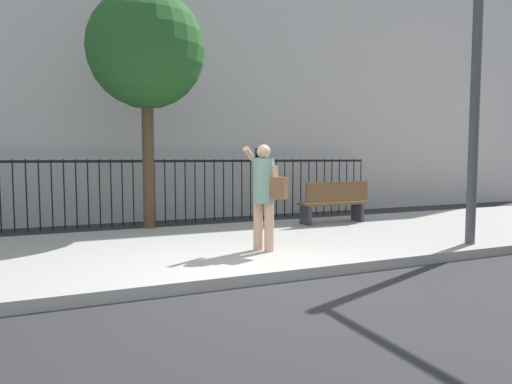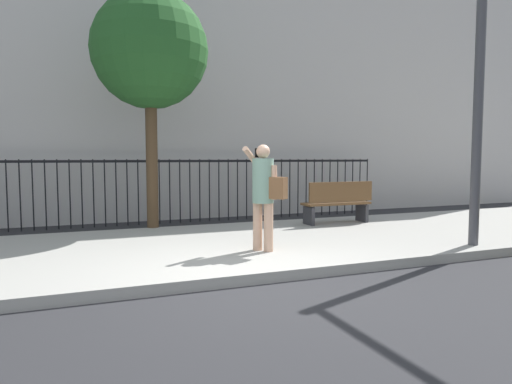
% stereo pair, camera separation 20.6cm
% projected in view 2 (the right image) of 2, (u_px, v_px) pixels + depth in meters
% --- Properties ---
extents(ground_plane, '(60.00, 60.00, 0.00)m').
position_uv_depth(ground_plane, '(251.00, 286.00, 5.75)').
color(ground_plane, '#28282B').
extents(sidewalk, '(28.00, 4.40, 0.15)m').
position_uv_depth(sidewalk, '(205.00, 248.00, 7.78)').
color(sidewalk, '#9E9B93').
rests_on(sidewalk, ground).
extents(building_facade, '(28.00, 4.00, 10.39)m').
position_uv_depth(building_facade, '(146.00, 36.00, 13.22)').
color(building_facade, '#BCB7B2').
rests_on(building_facade, ground).
extents(iron_fence, '(12.03, 0.04, 1.60)m').
position_uv_depth(iron_fence, '(165.00, 183.00, 11.13)').
color(iron_fence, black).
rests_on(iron_fence, ground).
extents(pedestrian_on_phone, '(0.65, 0.71, 1.69)m').
position_uv_depth(pedestrian_on_phone, '(264.00, 190.00, 7.11)').
color(pedestrian_on_phone, tan).
rests_on(pedestrian_on_phone, sidewalk).
extents(street_bench, '(1.60, 0.45, 0.95)m').
position_uv_depth(street_bench, '(338.00, 201.00, 10.14)').
color(street_bench, brown).
rests_on(street_bench, sidewalk).
extents(street_tree_mid, '(2.42, 2.42, 5.07)m').
position_uv_depth(street_tree_mid, '(150.00, 52.00, 9.35)').
color(street_tree_mid, '#4C3823').
rests_on(street_tree_mid, ground).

